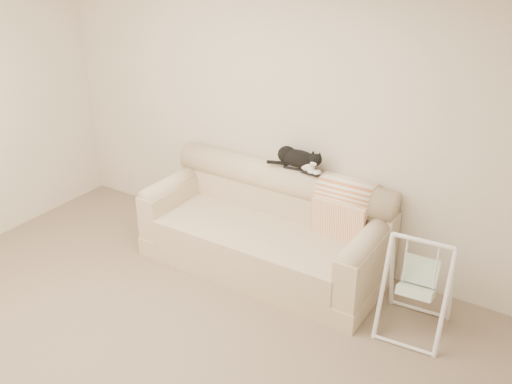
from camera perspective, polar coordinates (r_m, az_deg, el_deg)
ground_plane at (r=4.38m, az=-11.27°, el=-16.37°), size 5.00×5.00×0.00m
room_shell at (r=3.56m, az=-13.35°, el=2.28°), size 5.04×4.04×2.60m
sofa at (r=5.18m, az=1.11°, el=-3.79°), size 2.20×0.93×0.90m
remote_a at (r=5.06m, az=3.78°, el=2.47°), size 0.19×0.07×0.03m
remote_b at (r=4.96m, az=5.44°, el=1.91°), size 0.17×0.06×0.02m
tuxedo_cat at (r=5.02m, az=4.27°, el=3.35°), size 0.52×0.19×0.21m
throw_blanket at (r=4.92m, az=9.02°, el=-0.87°), size 0.48×0.38×0.58m
baby_swing at (r=4.52m, az=15.84°, el=-8.94°), size 0.53×0.56×0.81m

